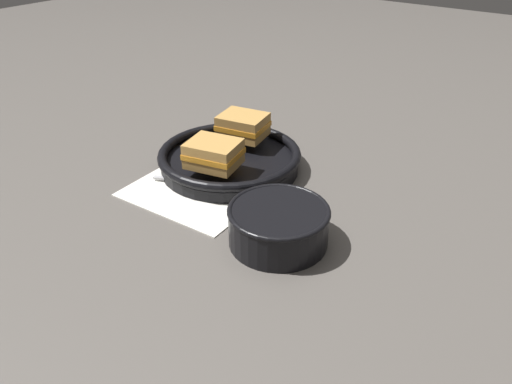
{
  "coord_description": "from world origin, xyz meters",
  "views": [
    {
      "loc": [
        0.46,
        -0.58,
        0.47
      ],
      "look_at": [
        0.03,
        0.01,
        0.03
      ],
      "focal_mm": 35.0,
      "sensor_mm": 36.0,
      "label": 1
    }
  ],
  "objects_px": {
    "soup_bowl": "(278,223)",
    "skillet": "(230,159)",
    "sandwich_near_left": "(243,126)",
    "sandwich_near_right": "(214,154)",
    "spoon": "(211,183)"
  },
  "relations": [
    {
      "from": "skillet",
      "to": "sandwich_near_left",
      "type": "height_order",
      "value": "sandwich_near_left"
    },
    {
      "from": "sandwich_near_left",
      "to": "soup_bowl",
      "type": "bearing_deg",
      "value": -42.46
    },
    {
      "from": "soup_bowl",
      "to": "spoon",
      "type": "xyz_separation_m",
      "value": [
        -0.2,
        0.07,
        -0.03
      ]
    },
    {
      "from": "skillet",
      "to": "sandwich_near_left",
      "type": "relative_size",
      "value": 2.65
    },
    {
      "from": "skillet",
      "to": "sandwich_near_right",
      "type": "height_order",
      "value": "sandwich_near_right"
    },
    {
      "from": "soup_bowl",
      "to": "sandwich_near_left",
      "type": "relative_size",
      "value": 1.49
    },
    {
      "from": "sandwich_near_left",
      "to": "sandwich_near_right",
      "type": "height_order",
      "value": "same"
    },
    {
      "from": "soup_bowl",
      "to": "sandwich_near_right",
      "type": "xyz_separation_m",
      "value": [
        -0.2,
        0.08,
        0.03
      ]
    },
    {
      "from": "soup_bowl",
      "to": "skillet",
      "type": "xyz_separation_m",
      "value": [
        -0.21,
        0.14,
        -0.01
      ]
    },
    {
      "from": "soup_bowl",
      "to": "skillet",
      "type": "bearing_deg",
      "value": 145.82
    },
    {
      "from": "spoon",
      "to": "sandwich_near_right",
      "type": "bearing_deg",
      "value": 65.26
    },
    {
      "from": "sandwich_near_right",
      "to": "spoon",
      "type": "bearing_deg",
      "value": -89.87
    },
    {
      "from": "skillet",
      "to": "sandwich_near_right",
      "type": "distance_m",
      "value": 0.08
    },
    {
      "from": "skillet",
      "to": "sandwich_near_left",
      "type": "distance_m",
      "value": 0.08
    },
    {
      "from": "skillet",
      "to": "sandwich_near_right",
      "type": "xyz_separation_m",
      "value": [
        0.02,
        -0.07,
        0.04
      ]
    }
  ]
}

